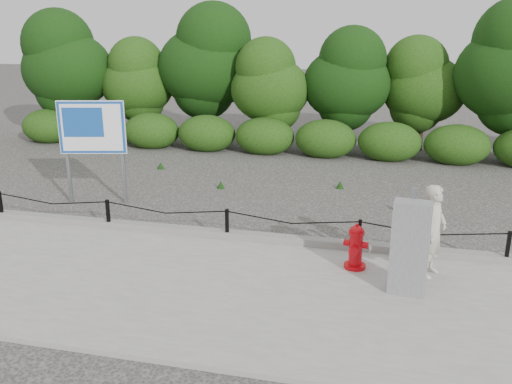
{
  "coord_description": "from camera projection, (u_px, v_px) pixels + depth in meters",
  "views": [
    {
      "loc": [
        2.8,
        -9.33,
        3.99
      ],
      "look_at": [
        0.52,
        0.2,
        1.0
      ],
      "focal_mm": 38.0,
      "sensor_mm": 36.0,
      "label": 1
    }
  ],
  "objects": [
    {
      "name": "curb",
      "position": [
        228.0,
        234.0,
        10.47
      ],
      "size": [
        14.0,
        0.22,
        0.14
      ],
      "primitive_type": "cube",
      "color": "slate",
      "rests_on": "sidewalk"
    },
    {
      "name": "ground",
      "position": [
        227.0,
        242.0,
        10.47
      ],
      "size": [
        90.0,
        90.0,
        0.0
      ],
      "primitive_type": "plane",
      "color": "#2D2B28",
      "rests_on": "ground"
    },
    {
      "name": "pedestrian",
      "position": [
        432.0,
        232.0,
        8.71
      ],
      "size": [
        0.77,
        0.66,
        1.53
      ],
      "rotation": [
        0.0,
        0.0,
        1.15
      ],
      "color": "#B8B19E",
      "rests_on": "sidewalk"
    },
    {
      "name": "sidewalk",
      "position": [
        192.0,
        287.0,
        8.6
      ],
      "size": [
        14.0,
        4.0,
        0.08
      ],
      "primitive_type": "cube",
      "color": "gray",
      "rests_on": "ground"
    },
    {
      "name": "advertising_sign",
      "position": [
        92.0,
        132.0,
        12.27
      ],
      "size": [
        1.48,
        0.45,
        2.42
      ],
      "rotation": [
        0.0,
        0.0,
        0.24
      ],
      "color": "slate",
      "rests_on": "ground"
    },
    {
      "name": "treeline",
      "position": [
        295.0,
        72.0,
        18.09
      ],
      "size": [
        20.26,
        3.84,
        4.76
      ],
      "color": "black",
      "rests_on": "ground"
    },
    {
      "name": "utility_cabinet",
      "position": [
        410.0,
        248.0,
        8.14
      ],
      "size": [
        0.59,
        0.43,
        1.61
      ],
      "rotation": [
        0.0,
        0.0,
        -0.12
      ],
      "color": "gray",
      "rests_on": "sidewalk"
    },
    {
      "name": "fire_hydrant",
      "position": [
        356.0,
        247.0,
        9.08
      ],
      "size": [
        0.42,
        0.44,
        0.79
      ],
      "rotation": [
        0.0,
        0.0,
        -0.15
      ],
      "color": "#BD070E",
      "rests_on": "sidewalk"
    },
    {
      "name": "chain_barrier",
      "position": [
        227.0,
        220.0,
        10.34
      ],
      "size": [
        10.06,
        0.06,
        0.6
      ],
      "color": "black",
      "rests_on": "sidewalk"
    }
  ]
}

